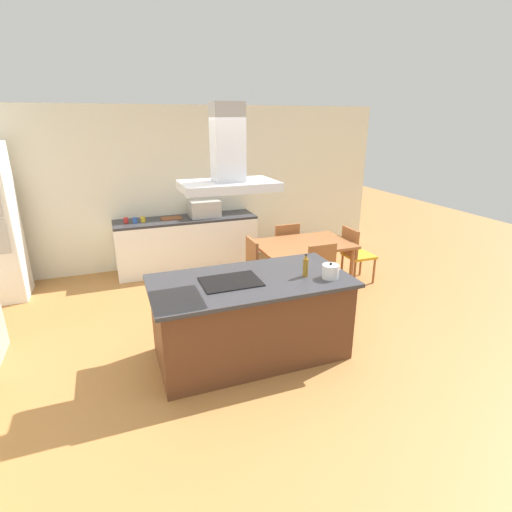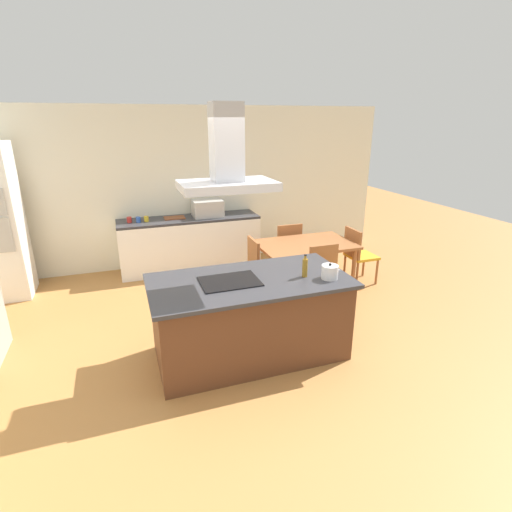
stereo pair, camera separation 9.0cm
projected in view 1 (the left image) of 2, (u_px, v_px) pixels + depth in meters
ground at (216, 299)px, 5.73m from camera, size 16.00×16.00×0.00m
wall_back at (187, 188)px, 6.82m from camera, size 7.20×0.10×2.70m
kitchen_island at (251, 317)px, 4.25m from camera, size 2.10×1.06×0.90m
cooktop at (231, 282)px, 4.03m from camera, size 0.60×0.44×0.01m
tea_kettle at (330, 271)px, 4.12m from camera, size 0.23×0.18×0.17m
olive_oil_bottle at (306, 267)px, 4.15m from camera, size 0.06×0.06×0.25m
back_counter at (187, 244)px, 6.75m from camera, size 2.35×0.62×0.90m
countertop_microwave at (204, 208)px, 6.67m from camera, size 0.50×0.38×0.28m
coffee_mug_red at (126, 220)px, 6.28m from camera, size 0.08×0.08×0.09m
coffee_mug_blue at (135, 220)px, 6.29m from camera, size 0.08×0.08×0.09m
coffee_mug_yellow at (143, 219)px, 6.34m from camera, size 0.08×0.08×0.09m
cutting_board at (171, 218)px, 6.57m from camera, size 0.34×0.24×0.02m
dining_table at (303, 248)px, 5.83m from camera, size 1.40×0.90×0.75m
chair_facing_back_wall at (284, 245)px, 6.47m from camera, size 0.42×0.42×0.89m
chair_facing_island at (325, 274)px, 5.29m from camera, size 0.42×0.42×0.89m
chair_at_left_end at (245, 266)px, 5.57m from camera, size 0.42×0.42×0.89m
chair_at_right_end at (355, 251)px, 6.18m from camera, size 0.42×0.42×0.89m
range_hood at (228, 163)px, 3.63m from camera, size 0.90×0.55×0.78m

